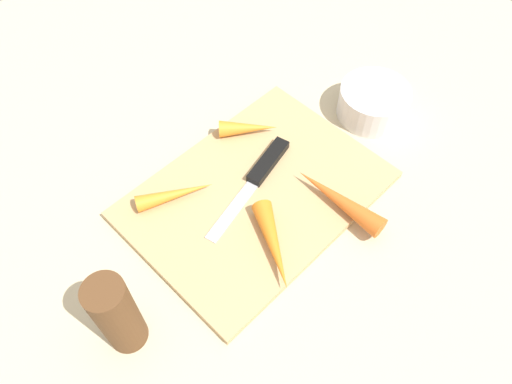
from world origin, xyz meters
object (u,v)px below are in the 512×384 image
object	(u,v)px
knife	(264,168)
carrot_shortest	(248,128)
carrot_short	(175,194)
cutting_board	(256,194)
pepper_grinder	(117,315)
carrot_long	(274,245)
carrot_longest	(339,199)
small_bowl	(373,102)

from	to	relation	value
knife	carrot_shortest	bearing A→B (deg)	-130.36
carrot_shortest	carrot_short	world-z (taller)	carrot_shortest
carrot_short	knife	bearing A→B (deg)	4.04
cutting_board	pepper_grinder	xyz separation A→B (m)	(0.26, 0.03, 0.06)
carrot_shortest	carrot_long	size ratio (longest dim) A/B	0.71
carrot_longest	carrot_shortest	size ratio (longest dim) A/B	1.58
carrot_short	pepper_grinder	bearing A→B (deg)	-120.49
carrot_long	cutting_board	bearing A→B (deg)	179.71
knife	carrot_short	distance (m)	0.14
carrot_long	small_bowl	bearing A→B (deg)	133.38
carrot_long	pepper_grinder	world-z (taller)	pepper_grinder
cutting_board	carrot_short	xyz separation A→B (m)	(0.09, -0.07, 0.02)
carrot_long	carrot_short	size ratio (longest dim) A/B	1.15
knife	small_bowl	distance (m)	0.22
cutting_board	pepper_grinder	world-z (taller)	pepper_grinder
carrot_long	pepper_grinder	bearing A→B (deg)	-72.29
cutting_board	carrot_shortest	xyz separation A→B (m)	(-0.07, -0.09, 0.02)
carrot_shortest	small_bowl	world-z (taller)	small_bowl
carrot_long	carrot_short	bearing A→B (deg)	-135.03
small_bowl	pepper_grinder	distance (m)	0.51
cutting_board	carrot_long	distance (m)	0.10
carrot_longest	carrot_shortest	world-z (taller)	carrot_longest
carrot_short	carrot_shortest	bearing A→B (deg)	31.97
cutting_board	pepper_grinder	bearing A→B (deg)	7.65
carrot_short	pepper_grinder	size ratio (longest dim) A/B	0.82
knife	carrot_shortest	distance (m)	0.08
carrot_longest	carrot_short	size ratio (longest dim) A/B	1.29
small_bowl	pepper_grinder	size ratio (longest dim) A/B	0.84
carrot_shortest	pepper_grinder	distance (m)	0.35
carrot_long	pepper_grinder	xyz separation A→B (m)	(0.21, -0.05, 0.04)
carrot_shortest	carrot_short	xyz separation A→B (m)	(0.16, 0.01, -0.00)
cutting_board	carrot_short	size ratio (longest dim) A/B	3.25
carrot_longest	small_bowl	world-z (taller)	small_bowl
knife	carrot_shortest	world-z (taller)	carrot_shortest
carrot_shortest	pepper_grinder	size ratio (longest dim) A/B	0.67
carrot_long	carrot_short	distance (m)	0.16
carrot_shortest	cutting_board	bearing A→B (deg)	-86.29
knife	carrot_longest	distance (m)	0.12
carrot_short	small_bowl	distance (m)	0.35
carrot_shortest	knife	bearing A→B (deg)	-74.29
cutting_board	carrot_longest	xyz separation A→B (m)	(-0.07, 0.10, 0.02)
knife	carrot_long	distance (m)	0.14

